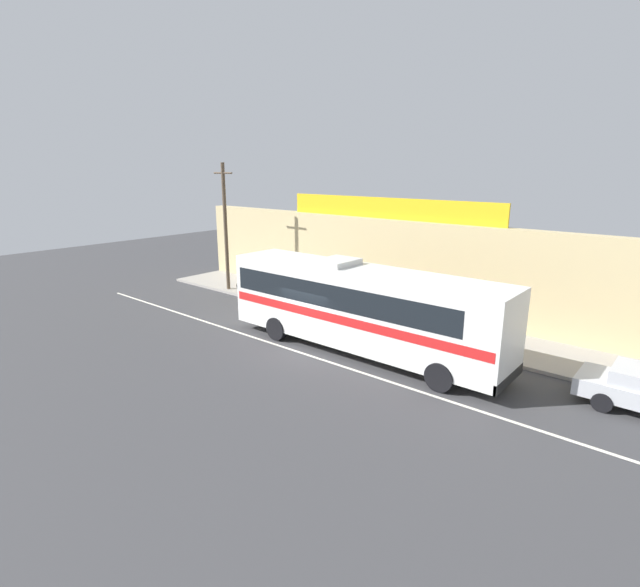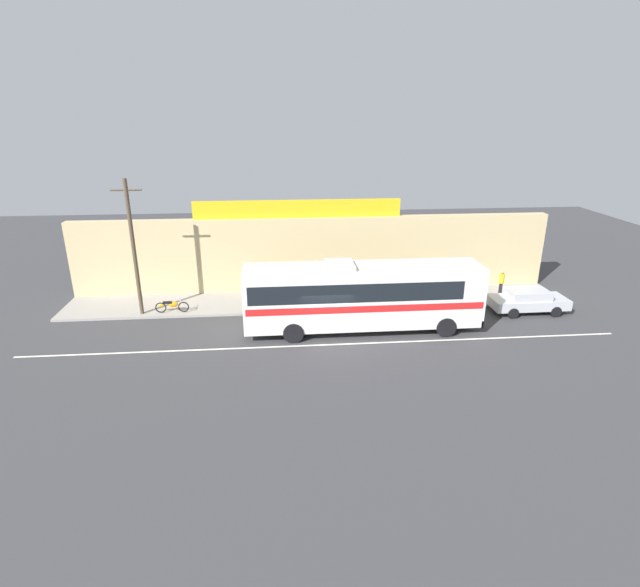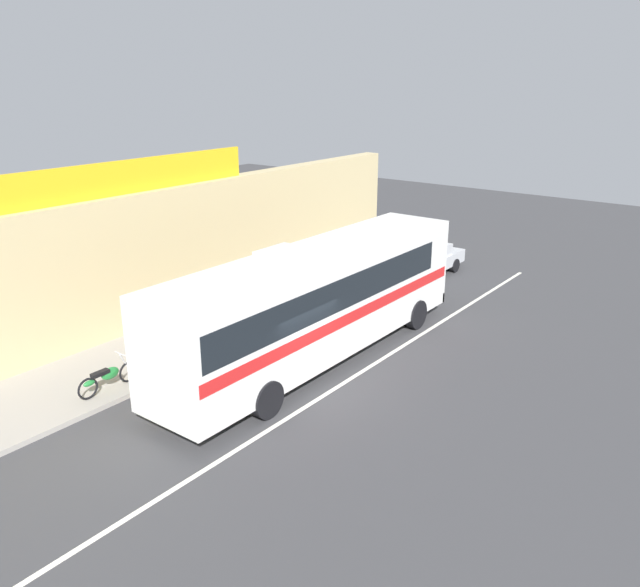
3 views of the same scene
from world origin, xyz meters
TOP-DOWN VIEW (x-y plane):
  - ground_plane at (0.00, 0.00)m, footprint 70.00×70.00m
  - sidewalk_slab at (0.00, 5.20)m, footprint 30.00×3.60m
  - storefront_facade at (0.00, 7.35)m, footprint 30.00×0.70m
  - storefront_billboard at (-1.02, 7.35)m, footprint 12.79×0.12m
  - road_center_stripe at (0.00, -0.80)m, footprint 30.00×0.14m
  - intercity_bus at (1.91, 0.82)m, footprint 12.30×2.60m
  - parked_car at (11.97, 2.49)m, footprint 4.34×1.89m
  - motorcycle_purple at (-3.47, 4.01)m, footprint 1.95×0.56m
  - pedestrian_near_shop at (11.51, 5.08)m, footprint 0.30×0.48m

SIDE VIEW (x-z plane):
  - ground_plane at x=0.00m, z-range 0.00..0.00m
  - road_center_stripe at x=0.00m, z-range 0.00..0.01m
  - sidewalk_slab at x=0.00m, z-range 0.00..0.14m
  - motorcycle_purple at x=-3.47m, z-range 0.09..1.04m
  - parked_car at x=11.97m, z-range 0.05..1.42m
  - pedestrian_near_shop at x=11.51m, z-range 0.26..1.86m
  - intercity_bus at x=1.91m, z-range 0.17..3.96m
  - storefront_facade at x=0.00m, z-range 0.00..4.80m
  - storefront_billboard at x=-1.02m, z-range 4.80..5.90m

